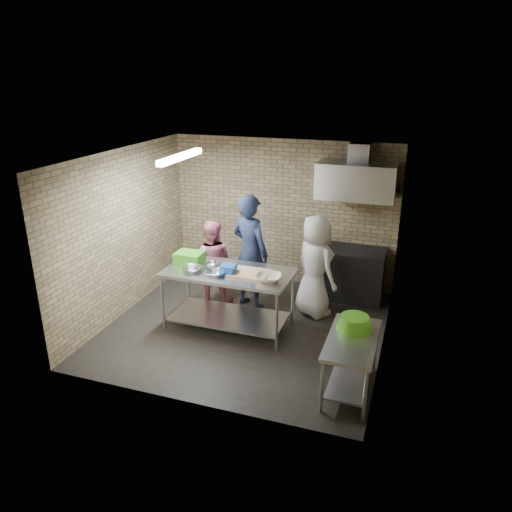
# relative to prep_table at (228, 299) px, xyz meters

# --- Properties ---
(floor) EXTENTS (4.20, 4.20, 0.00)m
(floor) POSITION_rel_prep_table_xyz_m (0.26, 0.08, -0.48)
(floor) COLOR black
(floor) RESTS_ON ground
(ceiling) EXTENTS (4.20, 4.20, 0.00)m
(ceiling) POSITION_rel_prep_table_xyz_m (0.26, 0.08, 2.22)
(ceiling) COLOR black
(ceiling) RESTS_ON ground
(back_wall) EXTENTS (4.20, 0.06, 2.70)m
(back_wall) POSITION_rel_prep_table_xyz_m (0.26, 2.08, 0.87)
(back_wall) COLOR tan
(back_wall) RESTS_ON ground
(front_wall) EXTENTS (4.20, 0.06, 2.70)m
(front_wall) POSITION_rel_prep_table_xyz_m (0.26, -1.92, 0.87)
(front_wall) COLOR tan
(front_wall) RESTS_ON ground
(left_wall) EXTENTS (0.06, 4.00, 2.70)m
(left_wall) POSITION_rel_prep_table_xyz_m (-1.84, 0.08, 0.87)
(left_wall) COLOR tan
(left_wall) RESTS_ON ground
(right_wall) EXTENTS (0.06, 4.00, 2.70)m
(right_wall) POSITION_rel_prep_table_xyz_m (2.36, 0.08, 0.87)
(right_wall) COLOR tan
(right_wall) RESTS_ON ground
(prep_table) EXTENTS (1.93, 0.96, 0.96)m
(prep_table) POSITION_rel_prep_table_xyz_m (0.00, 0.00, 0.00)
(prep_table) COLOR silver
(prep_table) RESTS_ON floor
(side_counter) EXTENTS (0.60, 1.20, 0.75)m
(side_counter) POSITION_rel_prep_table_xyz_m (2.06, -1.02, -0.11)
(side_counter) COLOR silver
(side_counter) RESTS_ON floor
(stove) EXTENTS (1.20, 0.70, 0.90)m
(stove) POSITION_rel_prep_table_xyz_m (1.61, 1.73, -0.03)
(stove) COLOR black
(stove) RESTS_ON floor
(range_hood) EXTENTS (1.30, 0.60, 0.60)m
(range_hood) POSITION_rel_prep_table_xyz_m (1.61, 1.78, 1.62)
(range_hood) COLOR silver
(range_hood) RESTS_ON back_wall
(hood_duct) EXTENTS (0.35, 0.30, 0.30)m
(hood_duct) POSITION_rel_prep_table_xyz_m (1.61, 1.93, 2.07)
(hood_duct) COLOR #A5A8AD
(hood_duct) RESTS_ON back_wall
(wall_shelf) EXTENTS (0.80, 0.20, 0.04)m
(wall_shelf) POSITION_rel_prep_table_xyz_m (1.91, 1.97, 1.44)
(wall_shelf) COLOR #3F2B19
(wall_shelf) RESTS_ON back_wall
(fluorescent_fixture) EXTENTS (0.10, 1.25, 0.08)m
(fluorescent_fixture) POSITION_rel_prep_table_xyz_m (-0.74, 0.08, 2.16)
(fluorescent_fixture) COLOR white
(fluorescent_fixture) RESTS_ON ceiling
(green_crate) EXTENTS (0.43, 0.32, 0.17)m
(green_crate) POSITION_rel_prep_table_xyz_m (-0.70, 0.12, 0.57)
(green_crate) COLOR green
(green_crate) RESTS_ON prep_table
(blue_tub) EXTENTS (0.21, 0.21, 0.14)m
(blue_tub) POSITION_rel_prep_table_xyz_m (0.05, -0.10, 0.55)
(blue_tub) COLOR blue
(blue_tub) RESTS_ON prep_table
(cutting_board) EXTENTS (0.59, 0.45, 0.03)m
(cutting_board) POSITION_rel_prep_table_xyz_m (0.35, -0.02, 0.50)
(cutting_board) COLOR tan
(cutting_board) RESTS_ON prep_table
(mixing_bowl_a) EXTENTS (0.34, 0.34, 0.07)m
(mixing_bowl_a) POSITION_rel_prep_table_xyz_m (-0.50, -0.20, 0.52)
(mixing_bowl_a) COLOR #AFB2B6
(mixing_bowl_a) RESTS_ON prep_table
(mixing_bowl_b) EXTENTS (0.26, 0.26, 0.07)m
(mixing_bowl_b) POSITION_rel_prep_table_xyz_m (-0.30, 0.05, 0.52)
(mixing_bowl_b) COLOR #B9BBC1
(mixing_bowl_b) RESTS_ON prep_table
(mixing_bowl_c) EXTENTS (0.32, 0.32, 0.07)m
(mixing_bowl_c) POSITION_rel_prep_table_xyz_m (-0.10, -0.22, 0.52)
(mixing_bowl_c) COLOR silver
(mixing_bowl_c) RESTS_ON prep_table
(ceramic_bowl) EXTENTS (0.42, 0.42, 0.09)m
(ceramic_bowl) POSITION_rel_prep_table_xyz_m (0.70, -0.15, 0.53)
(ceramic_bowl) COLOR beige
(ceramic_bowl) RESTS_ON prep_table
(green_basin) EXTENTS (0.46, 0.46, 0.17)m
(green_basin) POSITION_rel_prep_table_xyz_m (2.04, -0.77, 0.35)
(green_basin) COLOR #59C626
(green_basin) RESTS_ON side_counter
(bottle_red) EXTENTS (0.07, 0.07, 0.18)m
(bottle_red) POSITION_rel_prep_table_xyz_m (1.66, 1.97, 1.55)
(bottle_red) COLOR #B22619
(bottle_red) RESTS_ON wall_shelf
(man_navy) EXTENTS (0.84, 0.71, 1.97)m
(man_navy) POSITION_rel_prep_table_xyz_m (0.07, 0.84, 0.50)
(man_navy) COLOR black
(man_navy) RESTS_ON floor
(woman_pink) EXTENTS (0.84, 0.72, 1.48)m
(woman_pink) POSITION_rel_prep_table_xyz_m (-0.62, 0.76, 0.26)
(woman_pink) COLOR #CF6D8A
(woman_pink) RESTS_ON floor
(woman_white) EXTENTS (0.99, 0.95, 1.71)m
(woman_white) POSITION_rel_prep_table_xyz_m (1.16, 0.90, 0.37)
(woman_white) COLOR silver
(woman_white) RESTS_ON floor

